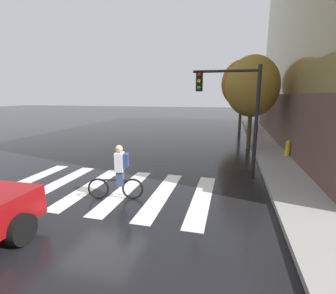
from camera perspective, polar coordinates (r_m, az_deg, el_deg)
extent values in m
plane|color=black|center=(8.85, -15.18, -9.21)|extent=(120.00, 120.00, 0.00)
cube|color=silver|center=(10.63, -29.69, -6.78)|extent=(0.55, 3.96, 0.01)
cube|color=silver|center=(9.79, -24.17, -7.75)|extent=(0.55, 3.96, 0.01)
cube|color=silver|center=(9.07, -17.66, -8.80)|extent=(0.55, 3.96, 0.01)
cube|color=silver|center=(8.48, -10.10, -9.87)|extent=(0.55, 3.96, 0.01)
cube|color=silver|center=(8.05, -1.52, -10.88)|extent=(0.55, 3.96, 0.01)
cube|color=silver|center=(7.83, 7.84, -11.70)|extent=(0.55, 3.96, 0.01)
cylinder|color=black|center=(6.32, -30.83, -16.04)|extent=(0.25, 0.68, 0.68)
torus|color=black|center=(7.68, -8.17, -9.57)|extent=(0.66, 0.21, 0.66)
torus|color=black|center=(7.91, -15.80, -9.26)|extent=(0.66, 0.21, 0.66)
cylinder|color=black|center=(7.68, -12.13, -7.49)|extent=(0.88, 0.25, 0.05)
cylinder|color=black|center=(7.62, -10.99, -7.03)|extent=(0.04, 0.04, 0.45)
cube|color=#384772|center=(7.61, -11.01, -6.67)|extent=(0.26, 0.32, 0.56)
cube|color=silver|center=(7.48, -11.14, -3.40)|extent=(0.32, 0.41, 0.56)
sphere|color=tan|center=(7.38, -11.27, -0.40)|extent=(0.22, 0.22, 0.22)
cube|color=navy|center=(7.43, -9.80, -3.05)|extent=(0.22, 0.31, 0.40)
cylinder|color=black|center=(9.77, 19.76, 5.18)|extent=(0.14, 0.14, 4.20)
cylinder|color=black|center=(9.71, 13.21, 16.77)|extent=(2.40, 0.10, 0.10)
cube|color=black|center=(9.76, 7.28, 14.89)|extent=(0.24, 0.20, 0.76)
sphere|color=red|center=(9.67, 7.23, 16.35)|extent=(0.14, 0.14, 0.14)
sphere|color=gold|center=(9.66, 7.19, 14.93)|extent=(0.14, 0.14, 0.14)
sphere|color=green|center=(9.65, 7.16, 13.51)|extent=(0.14, 0.14, 0.14)
cylinder|color=gold|center=(13.66, 25.96, -0.50)|extent=(0.22, 0.22, 0.65)
sphere|color=gold|center=(13.60, 26.10, 1.00)|extent=(0.18, 0.18, 0.18)
cylinder|color=gold|center=(13.69, 26.63, -0.40)|extent=(0.12, 0.09, 0.09)
cylinder|color=#4C3823|center=(15.34, 18.33, 4.12)|extent=(0.24, 0.24, 2.42)
ellipsoid|color=olive|center=(15.23, 18.93, 13.14)|extent=(3.01, 3.01, 3.46)
cylinder|color=#4C3823|center=(22.16, 16.37, 6.86)|extent=(0.24, 0.24, 2.73)
ellipsoid|color=#A5591E|center=(22.11, 16.79, 13.88)|extent=(3.39, 3.39, 3.90)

